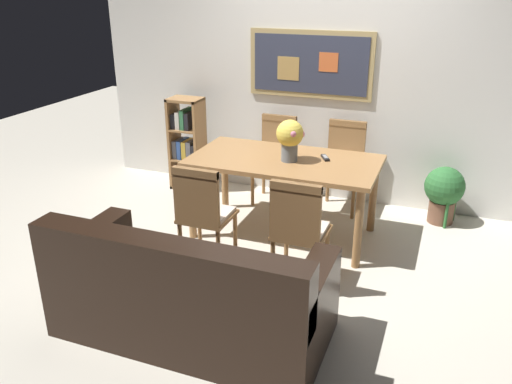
% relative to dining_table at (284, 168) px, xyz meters
% --- Properties ---
extents(ground_plane, '(12.00, 12.00, 0.00)m').
position_rel_dining_table_xyz_m(ground_plane, '(0.12, -0.42, -0.66)').
color(ground_plane, beige).
extents(wall_back_with_painting, '(5.20, 0.14, 2.60)m').
position_rel_dining_table_xyz_m(wall_back_with_painting, '(0.11, 1.10, 0.65)').
color(wall_back_with_painting, silver).
rests_on(wall_back_with_painting, ground_plane).
extents(dining_table, '(1.68, 0.90, 0.75)m').
position_rel_dining_table_xyz_m(dining_table, '(0.00, 0.00, 0.00)').
color(dining_table, '#9E7042').
rests_on(dining_table, ground_plane).
extents(dining_chair_near_right, '(0.40, 0.41, 0.91)m').
position_rel_dining_table_xyz_m(dining_chair_near_right, '(0.39, -0.84, -0.12)').
color(dining_chair_near_right, '#9E7042').
rests_on(dining_chair_near_right, ground_plane).
extents(dining_chair_far_right, '(0.40, 0.41, 0.91)m').
position_rel_dining_table_xyz_m(dining_chair_far_right, '(0.37, 0.82, -0.12)').
color(dining_chair_far_right, '#9E7042').
rests_on(dining_chair_far_right, ground_plane).
extents(dining_chair_far_left, '(0.40, 0.41, 0.91)m').
position_rel_dining_table_xyz_m(dining_chair_far_left, '(-0.35, 0.78, -0.12)').
color(dining_chair_far_left, '#9E7042').
rests_on(dining_chair_far_left, ground_plane).
extents(dining_chair_near_left, '(0.40, 0.41, 0.91)m').
position_rel_dining_table_xyz_m(dining_chair_near_left, '(-0.41, -0.84, -0.12)').
color(dining_chair_near_left, '#9E7042').
rests_on(dining_chair_near_left, ground_plane).
extents(leather_couch, '(1.80, 0.84, 0.84)m').
position_rel_dining_table_xyz_m(leather_couch, '(-0.11, -1.67, -0.35)').
color(leather_couch, black).
rests_on(leather_couch, ground_plane).
extents(bookshelf, '(0.36, 0.28, 1.04)m').
position_rel_dining_table_xyz_m(bookshelf, '(-1.39, 0.75, -0.18)').
color(bookshelf, '#9E7042').
rests_on(bookshelf, ground_plane).
extents(potted_ivy, '(0.38, 0.38, 0.61)m').
position_rel_dining_table_xyz_m(potted_ivy, '(1.38, 0.80, -0.33)').
color(potted_ivy, brown).
rests_on(potted_ivy, ground_plane).
extents(flower_vase, '(0.24, 0.24, 0.37)m').
position_rel_dining_table_xyz_m(flower_vase, '(0.06, -0.03, 0.31)').
color(flower_vase, slate).
rests_on(flower_vase, dining_table).
extents(tv_remote, '(0.11, 0.16, 0.02)m').
position_rel_dining_table_xyz_m(tv_remote, '(0.34, 0.13, 0.10)').
color(tv_remote, black).
rests_on(tv_remote, dining_table).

